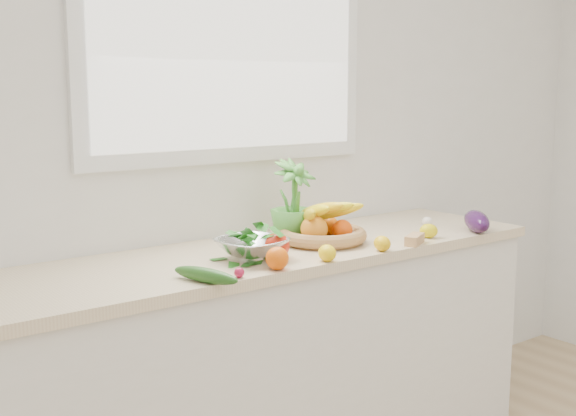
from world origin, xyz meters
TOP-DOWN VIEW (x-y plane):
  - back_wall at (0.00, 2.25)m, footprint 4.50×0.02m
  - counter_cabinet at (0.00, 1.95)m, footprint 2.20×0.58m
  - countertop at (0.00, 1.95)m, footprint 2.24×0.62m
  - window_frame at (0.00, 2.23)m, footprint 1.30×0.03m
  - window_pane at (0.00, 2.21)m, footprint 1.18×0.01m
  - orange_loose at (-0.18, 1.68)m, footprint 0.09×0.09m
  - lemon_a at (0.29, 1.67)m, footprint 0.07×0.08m
  - lemon_b at (0.02, 1.67)m, footprint 0.07×0.08m
  - lemon_c at (0.60, 1.73)m, footprint 0.09×0.09m
  - apple at (-0.09, 1.81)m, footprint 0.11×0.11m
  - ginger at (0.47, 1.68)m, footprint 0.13×0.10m
  - garlic_a at (0.26, 1.84)m, footprint 0.06×0.06m
  - garlic_b at (0.80, 1.91)m, footprint 0.05×0.05m
  - garlic_c at (0.30, 1.83)m, footprint 0.07×0.07m
  - eggplant at (0.85, 1.69)m, footprint 0.20×0.23m
  - cucumber at (-0.45, 1.68)m, footprint 0.12×0.26m
  - radish at (-0.34, 1.67)m, footprint 0.04×0.04m
  - potted_herb at (0.14, 2.02)m, footprint 0.21×0.21m
  - fruit_basket at (0.21, 1.92)m, footprint 0.39×0.39m
  - colander_with_spinach at (-0.17, 1.85)m, footprint 0.27×0.27m

SIDE VIEW (x-z plane):
  - counter_cabinet at x=0.00m, z-range 0.00..0.86m
  - countertop at x=0.00m, z-range 0.86..0.90m
  - radish at x=-0.34m, z-range 0.90..0.93m
  - ginger at x=0.47m, z-range 0.90..0.94m
  - garlic_b at x=0.80m, z-range 0.90..0.94m
  - garlic_a at x=0.26m, z-range 0.90..0.95m
  - cucumber at x=-0.45m, z-range 0.90..0.95m
  - garlic_c at x=0.30m, z-range 0.90..0.95m
  - lemon_a at x=0.29m, z-range 0.90..0.96m
  - lemon_c at x=0.60m, z-range 0.90..0.96m
  - lemon_b at x=0.02m, z-range 0.90..0.96m
  - orange_loose at x=-0.18m, z-range 0.90..0.98m
  - eggplant at x=0.85m, z-range 0.90..0.99m
  - apple at x=-0.09m, z-range 0.90..0.99m
  - fruit_basket at x=0.21m, z-range 0.86..1.04m
  - colander_with_spinach at x=-0.17m, z-range 0.90..1.02m
  - potted_herb at x=0.14m, z-range 0.89..1.22m
  - back_wall at x=0.00m, z-range 0.00..2.70m
  - window_frame at x=0.00m, z-range 1.20..2.30m
  - window_pane at x=0.00m, z-range 1.26..2.24m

